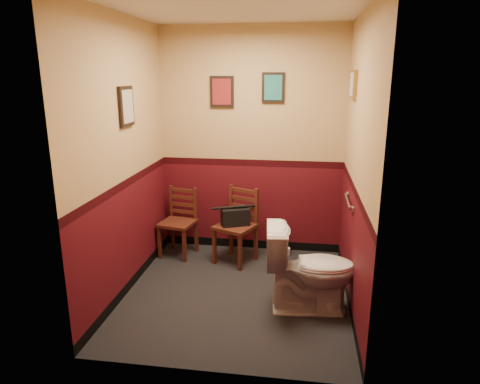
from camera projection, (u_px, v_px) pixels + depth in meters
The scene contains 17 objects.
floor at pixel (236, 293), 4.34m from camera, with size 2.20×2.40×0.00m, color black.
ceiling at pixel (236, 7), 3.62m from camera, with size 2.20×2.40×0.00m, color silver.
wall_back at pixel (251, 143), 5.12m from camera, with size 2.20×2.70×0.00m, color #490C14.
wall_front at pixel (208, 199), 2.84m from camera, with size 2.20×2.70×0.00m, color #490C14.
wall_left at pixel (124, 160), 4.13m from camera, with size 2.40×2.70×0.00m, color #490C14.
wall_right at pixel (357, 166), 3.83m from camera, with size 2.40×2.70×0.00m, color #490C14.
grab_bar at pixel (348, 201), 4.18m from camera, with size 0.05×0.56×0.06m.
framed_print_back_a at pixel (222, 92), 4.99m from camera, with size 0.28×0.04×0.36m.
framed_print_back_b at pixel (273, 88), 4.90m from camera, with size 0.26×0.04×0.34m.
framed_print_left at pixel (126, 106), 4.09m from camera, with size 0.04×0.30×0.38m.
framed_print_right at pixel (353, 84), 4.22m from camera, with size 0.04×0.34×0.28m.
toilet at pixel (310, 269), 3.95m from camera, with size 0.46×0.83×0.82m, color white.
toilet_brush at pixel (329, 306), 3.97m from camera, with size 0.13×0.13×0.45m.
chair_left at pixel (179, 222), 5.19m from camera, with size 0.45×0.45×0.82m.
chair_right at pixel (237, 225), 5.00m from camera, with size 0.54×0.54×0.88m.
handbag at pixel (235, 217), 4.93m from camera, with size 0.36×0.27×0.23m.
tp_stack at pixel (281, 243), 5.21m from camera, with size 0.22×0.13×0.38m.
Camera 1 is at (0.60, -3.86, 2.15)m, focal length 32.00 mm.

